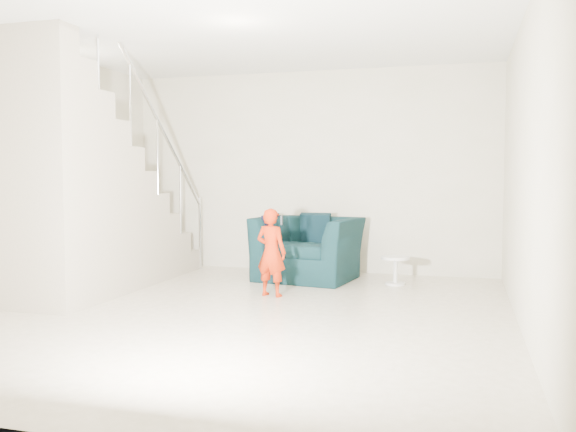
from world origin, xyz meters
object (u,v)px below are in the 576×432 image
object	(u,v)px
staircase	(85,207)
side_table	(395,266)
armchair	(308,248)
toddler	(271,252)

from	to	relation	value
staircase	side_table	bearing A→B (deg)	23.70
armchair	side_table	distance (m)	1.12
side_table	staircase	size ratio (longest dim) A/B	0.09
armchair	staircase	size ratio (longest dim) A/B	0.33
armchair	staircase	xyz separation A→B (m)	(-2.16, -1.53, 0.56)
armchair	toddler	size ratio (longest dim) A/B	1.26
side_table	staircase	world-z (taller)	staircase
staircase	toddler	bearing A→B (deg)	10.19
armchair	staircase	bearing A→B (deg)	-136.33
armchair	toddler	bearing A→B (deg)	-87.31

